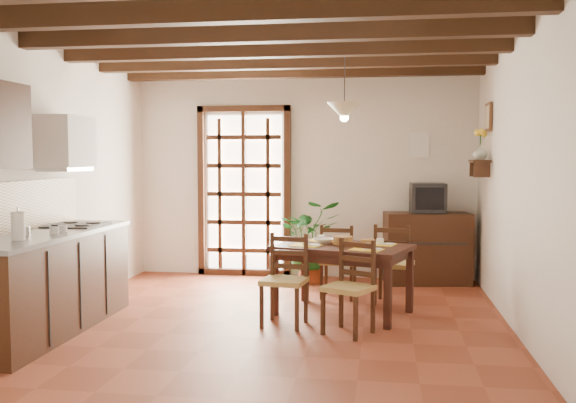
% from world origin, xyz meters
% --- Properties ---
extents(ground_plane, '(5.00, 5.00, 0.00)m').
position_xyz_m(ground_plane, '(0.00, 0.00, 0.00)').
color(ground_plane, brown).
extents(room_shell, '(4.52, 5.02, 2.81)m').
position_xyz_m(room_shell, '(0.00, 0.00, 1.82)').
color(room_shell, silver).
rests_on(room_shell, ground_plane).
extents(ceiling_beams, '(4.50, 4.34, 0.20)m').
position_xyz_m(ceiling_beams, '(0.00, 0.00, 2.69)').
color(ceiling_beams, black).
rests_on(ceiling_beams, room_shell).
extents(french_door, '(1.26, 0.11, 2.32)m').
position_xyz_m(french_door, '(-0.80, 2.45, 1.18)').
color(french_door, white).
rests_on(french_door, ground_plane).
extents(kitchen_counter, '(0.64, 2.25, 1.38)m').
position_xyz_m(kitchen_counter, '(-1.96, -0.60, 0.47)').
color(kitchen_counter, '#331C10').
rests_on(kitchen_counter, ground_plane).
extents(range_hood, '(0.38, 0.60, 0.54)m').
position_xyz_m(range_hood, '(-2.05, -0.05, 1.73)').
color(range_hood, white).
rests_on(range_hood, room_shell).
extents(counter_items, '(0.50, 1.43, 0.25)m').
position_xyz_m(counter_items, '(-1.95, -0.51, 0.96)').
color(counter_items, black).
rests_on(counter_items, kitchen_counter).
extents(dining_table, '(1.49, 1.20, 0.70)m').
position_xyz_m(dining_table, '(0.65, 0.49, 0.61)').
color(dining_table, black).
rests_on(dining_table, ground_plane).
extents(chair_near_left, '(0.45, 0.43, 0.86)m').
position_xyz_m(chair_near_left, '(0.13, -0.04, 0.27)').
color(chair_near_left, '#AA8F48').
rests_on(chair_near_left, ground_plane).
extents(chair_near_right, '(0.52, 0.51, 0.85)m').
position_xyz_m(chair_near_right, '(0.75, -0.25, 0.27)').
color(chair_near_right, '#AA8F48').
rests_on(chair_near_right, ground_plane).
extents(chair_far_left, '(0.42, 0.40, 0.84)m').
position_xyz_m(chair_far_left, '(0.55, 1.22, 0.26)').
color(chair_far_left, '#AA8F48').
rests_on(chair_far_left, ground_plane).
extents(chair_far_right, '(0.47, 0.45, 0.88)m').
position_xyz_m(chair_far_right, '(1.17, 1.01, 0.28)').
color(chair_far_right, '#AA8F48').
rests_on(chair_far_right, ground_plane).
extents(table_setting, '(0.95, 0.63, 0.09)m').
position_xyz_m(table_setting, '(0.65, 0.49, 0.69)').
color(table_setting, yellow).
rests_on(table_setting, dining_table).
extents(table_bowl, '(0.27, 0.27, 0.05)m').
position_xyz_m(table_bowl, '(0.45, 0.60, 0.73)').
color(table_bowl, white).
rests_on(table_bowl, dining_table).
extents(sideboard, '(1.11, 0.62, 0.90)m').
position_xyz_m(sideboard, '(1.60, 2.23, 0.45)').
color(sideboard, '#331C10').
rests_on(sideboard, ground_plane).
extents(crt_tv, '(0.45, 0.42, 0.37)m').
position_xyz_m(crt_tv, '(1.60, 2.22, 1.09)').
color(crt_tv, black).
rests_on(crt_tv, sideboard).
extents(fuse_box, '(0.25, 0.03, 0.32)m').
position_xyz_m(fuse_box, '(1.50, 2.48, 1.75)').
color(fuse_box, white).
rests_on(fuse_box, room_shell).
extents(plant_pot, '(0.34, 0.34, 0.21)m').
position_xyz_m(plant_pot, '(0.13, 2.08, 0.11)').
color(plant_pot, maroon).
rests_on(plant_pot, ground_plane).
extents(potted_plant, '(2.45, 2.25, 2.27)m').
position_xyz_m(potted_plant, '(0.13, 2.08, 0.57)').
color(potted_plant, '#144C19').
rests_on(potted_plant, ground_plane).
extents(wall_shelf, '(0.20, 0.42, 0.20)m').
position_xyz_m(wall_shelf, '(2.14, 1.60, 1.51)').
color(wall_shelf, '#331C10').
rests_on(wall_shelf, room_shell).
extents(shelf_vase, '(0.15, 0.15, 0.15)m').
position_xyz_m(shelf_vase, '(2.14, 1.60, 1.65)').
color(shelf_vase, '#B2BFB2').
rests_on(shelf_vase, wall_shelf).
extents(shelf_flowers, '(0.14, 0.14, 0.36)m').
position_xyz_m(shelf_flowers, '(2.14, 1.60, 1.86)').
color(shelf_flowers, yellow).
rests_on(shelf_flowers, shelf_vase).
extents(framed_picture, '(0.03, 0.32, 0.32)m').
position_xyz_m(framed_picture, '(2.22, 1.60, 2.05)').
color(framed_picture, brown).
rests_on(framed_picture, room_shell).
extents(pendant_lamp, '(0.36, 0.36, 0.84)m').
position_xyz_m(pendant_lamp, '(0.65, 0.59, 2.08)').
color(pendant_lamp, black).
rests_on(pendant_lamp, room_shell).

